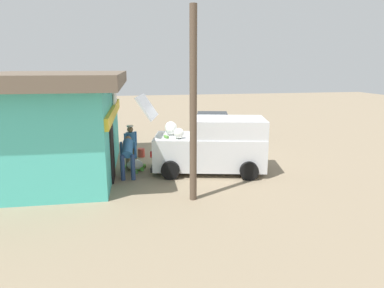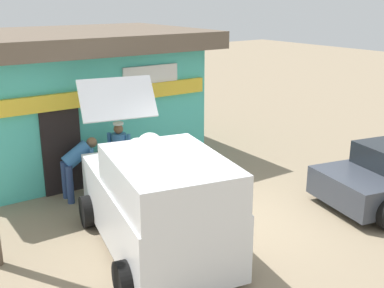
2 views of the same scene
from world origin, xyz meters
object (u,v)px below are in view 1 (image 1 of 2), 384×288
object	(u,v)px
delivery_van	(213,145)
customer_bending	(128,153)
paint_bucket	(141,153)
parked_sedan	(212,126)
vendor_standing	(131,144)
storefront_bar	(55,122)
unloaded_banana_pile	(135,165)

from	to	relation	value
delivery_van	customer_bending	size ratio (longest dim) A/B	3.41
delivery_van	paint_bucket	bearing A→B (deg)	45.49
parked_sedan	vendor_standing	distance (m)	6.48
storefront_bar	unloaded_banana_pile	distance (m)	3.16
delivery_van	unloaded_banana_pile	bearing A→B (deg)	77.16
delivery_van	customer_bending	bearing A→B (deg)	93.73
parked_sedan	customer_bending	world-z (taller)	customer_bending
parked_sedan	paint_bucket	xyz separation A→B (m)	(-3.21, 3.88, -0.43)
unloaded_banana_pile	paint_bucket	xyz separation A→B (m)	(1.81, -0.29, 0.00)
unloaded_banana_pile	parked_sedan	bearing A→B (deg)	-39.71
unloaded_banana_pile	paint_bucket	distance (m)	1.83
customer_bending	paint_bucket	distance (m)	2.78
vendor_standing	paint_bucket	world-z (taller)	vendor_standing
vendor_standing	customer_bending	xyz separation A→B (m)	(-1.01, 0.11, -0.07)
parked_sedan	paint_bucket	bearing A→B (deg)	129.59
storefront_bar	vendor_standing	bearing A→B (deg)	-89.76
delivery_van	vendor_standing	world-z (taller)	delivery_van
delivery_van	storefront_bar	bearing A→B (deg)	81.60
customer_bending	paint_bucket	size ratio (longest dim) A/B	3.87
delivery_van	paint_bucket	size ratio (longest dim) A/B	13.18
vendor_standing	parked_sedan	bearing A→B (deg)	-41.70
customer_bending	paint_bucket	world-z (taller)	customer_bending
vendor_standing	paint_bucket	bearing A→B (deg)	-14.67
customer_bending	unloaded_banana_pile	size ratio (longest dim) A/B	1.52
storefront_bar	customer_bending	bearing A→B (deg)	-112.40
storefront_bar	customer_bending	distance (m)	2.80
delivery_van	vendor_standing	distance (m)	3.02
unloaded_banana_pile	delivery_van	bearing A→B (deg)	-102.84
vendor_standing	delivery_van	bearing A→B (deg)	-105.67
delivery_van	paint_bucket	distance (m)	3.57
delivery_van	vendor_standing	bearing A→B (deg)	74.33
storefront_bar	vendor_standing	world-z (taller)	storefront_bar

